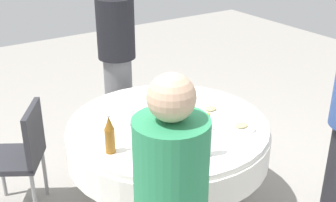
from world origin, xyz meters
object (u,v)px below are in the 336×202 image
(dining_table, at_px, (168,140))
(chair_front, at_px, (23,151))
(bottle_amber_left, at_px, (110,135))
(plate_south, at_px, (211,110))
(person_left, at_px, (117,61))
(wine_glass_front, at_px, (130,113))
(bottle_dark_green_west, at_px, (183,97))
(wine_glass_outer, at_px, (170,107))
(plate_near, at_px, (199,127))
(bottle_dark_green_outer, at_px, (186,133))
(plate_mid, at_px, (241,127))
(plate_right, at_px, (143,114))
(wine_glass_far, at_px, (171,92))
(bottle_green_inner, at_px, (172,136))
(bottle_clear_far, at_px, (207,136))

(dining_table, distance_m, chair_front, 1.09)
(bottle_amber_left, bearing_deg, plate_south, -172.65)
(person_left, bearing_deg, wine_glass_front, -105.17)
(bottle_amber_left, distance_m, wine_glass_front, 0.38)
(bottle_dark_green_west, xyz_separation_m, wine_glass_front, (0.45, -0.01, -0.02))
(bottle_amber_left, height_order, wine_glass_outer, bottle_amber_left)
(plate_near, bearing_deg, bottle_amber_left, -4.43)
(bottle_dark_green_outer, bearing_deg, plate_mid, -178.19)
(plate_right, xyz_separation_m, person_left, (-0.23, -0.85, 0.13))
(wine_glass_far, relative_size, wine_glass_outer, 1.00)
(bottle_amber_left, xyz_separation_m, plate_right, (-0.45, -0.35, -0.12))
(bottle_amber_left, bearing_deg, bottle_dark_green_west, -162.09)
(bottle_green_inner, bearing_deg, plate_mid, -177.60)
(wine_glass_outer, bearing_deg, wine_glass_far, -125.24)
(bottle_amber_left, relative_size, bottle_clear_far, 0.91)
(bottle_amber_left, relative_size, wine_glass_far, 1.91)
(bottle_dark_green_west, height_order, plate_right, bottle_dark_green_west)
(wine_glass_far, distance_m, plate_right, 0.32)
(dining_table, height_order, plate_right, plate_right)
(wine_glass_outer, bearing_deg, plate_near, 114.08)
(chair_front, bearing_deg, wine_glass_front, -93.17)
(bottle_green_inner, distance_m, plate_right, 0.62)
(bottle_clear_far, distance_m, person_left, 1.57)
(plate_mid, bearing_deg, dining_table, -43.58)
(dining_table, distance_m, plate_mid, 0.55)
(wine_glass_front, height_order, plate_near, wine_glass_front)
(bottle_green_inner, bearing_deg, bottle_dark_green_outer, -174.87)
(wine_glass_far, relative_size, chair_front, 0.16)
(bottle_green_inner, xyz_separation_m, plate_near, (-0.36, -0.19, -0.13))
(plate_near, xyz_separation_m, person_left, (0.00, -1.25, 0.13))
(bottle_dark_green_west, distance_m, plate_mid, 0.51)
(plate_mid, bearing_deg, bottle_dark_green_west, -67.55)
(chair_front, bearing_deg, bottle_dark_green_outer, -108.02)
(bottle_dark_green_outer, bearing_deg, person_left, -100.00)
(dining_table, height_order, person_left, person_left)
(dining_table, height_order, plate_mid, plate_mid)
(wine_glass_far, distance_m, plate_near, 0.48)
(bottle_green_inner, xyz_separation_m, chair_front, (0.70, -0.96, -0.35))
(bottle_dark_green_west, xyz_separation_m, plate_right, (0.29, -0.11, -0.12))
(bottle_dark_green_outer, distance_m, plate_south, 0.61)
(dining_table, height_order, bottle_green_inner, bottle_green_inner)
(wine_glass_far, distance_m, chair_front, 1.21)
(bottle_green_inner, distance_m, wine_glass_outer, 0.49)
(plate_mid, relative_size, plate_near, 1.03)
(plate_mid, distance_m, plate_near, 0.30)
(bottle_dark_green_west, xyz_separation_m, wine_glass_far, (-0.01, -0.18, -0.02))
(plate_mid, bearing_deg, chair_front, -35.48)
(wine_glass_far, xyz_separation_m, wine_glass_outer, (0.17, 0.24, 0.00))
(wine_glass_outer, height_order, plate_mid, wine_glass_outer)
(bottle_green_inner, height_order, plate_near, bottle_green_inner)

